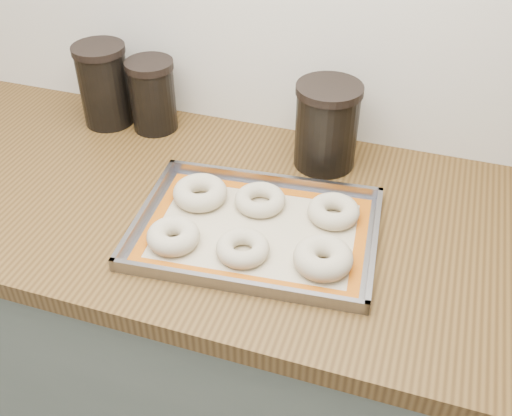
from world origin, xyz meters
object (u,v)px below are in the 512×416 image
(bagel_front_right, at_px, (323,258))
(canister_left, at_px, (104,85))
(bagel_front_left, at_px, (173,236))
(canister_mid, at_px, (153,95))
(bagel_front_mid, at_px, (243,248))
(bagel_back_right, at_px, (334,211))
(baking_tray, at_px, (256,230))
(bagel_back_left, at_px, (200,193))
(canister_right, at_px, (327,126))
(bagel_back_mid, at_px, (260,200))

(bagel_front_right, bearing_deg, canister_left, 150.84)
(bagel_front_left, distance_m, bagel_front_right, 0.28)
(bagel_front_left, distance_m, canister_mid, 0.45)
(bagel_front_mid, relative_size, bagel_front_right, 0.92)
(bagel_back_right, bearing_deg, canister_left, 161.29)
(baking_tray, height_order, bagel_back_left, bagel_back_left)
(baking_tray, distance_m, canister_right, 0.30)
(bagel_front_left, height_order, bagel_back_left, bagel_back_left)
(bagel_back_mid, xyz_separation_m, canister_right, (0.09, 0.20, 0.08))
(bagel_back_right, bearing_deg, baking_tray, -147.92)
(bagel_back_left, distance_m, bagel_back_mid, 0.12)
(bagel_back_mid, bearing_deg, bagel_back_left, -171.08)
(baking_tray, xyz_separation_m, canister_mid, (-0.36, 0.30, 0.08))
(bagel_back_mid, height_order, canister_right, canister_right)
(bagel_front_left, relative_size, bagel_back_left, 0.90)
(baking_tray, height_order, canister_left, canister_left)
(bagel_back_mid, height_order, bagel_back_right, bagel_back_right)
(bagel_front_right, xyz_separation_m, bagel_back_left, (-0.28, 0.11, -0.00))
(baking_tray, xyz_separation_m, bagel_front_left, (-0.13, -0.08, 0.02))
(baking_tray, distance_m, bagel_front_left, 0.16)
(bagel_back_left, xyz_separation_m, bagel_back_right, (0.27, 0.03, -0.00))
(bagel_front_mid, relative_size, canister_left, 0.50)
(bagel_back_right, bearing_deg, canister_right, 108.29)
(bagel_front_mid, distance_m, bagel_front_right, 0.15)
(bagel_front_right, relative_size, canister_right, 0.56)
(bagel_front_mid, relative_size, canister_mid, 0.57)
(canister_mid, xyz_separation_m, canister_right, (0.43, -0.02, 0.01))
(canister_right, bearing_deg, canister_left, 178.51)
(bagel_front_right, distance_m, bagel_back_mid, 0.21)
(bagel_front_mid, bearing_deg, bagel_back_mid, 95.62)
(canister_left, bearing_deg, bagel_front_mid, -37.31)
(baking_tray, height_order, canister_right, canister_right)
(bagel_front_right, height_order, canister_right, canister_right)
(canister_left, distance_m, canister_mid, 0.12)
(baking_tray, bearing_deg, bagel_back_mid, 102.11)
(bagel_front_right, bearing_deg, baking_tray, 158.49)
(bagel_front_mid, bearing_deg, bagel_back_left, 136.73)
(bagel_front_mid, bearing_deg, bagel_front_right, 6.16)
(bagel_back_right, bearing_deg, canister_mid, 156.11)
(bagel_back_right, relative_size, canister_left, 0.52)
(baking_tray, xyz_separation_m, bagel_back_mid, (-0.02, 0.08, 0.01))
(bagel_back_mid, relative_size, canister_left, 0.52)
(bagel_front_mid, xyz_separation_m, bagel_back_left, (-0.14, 0.13, 0.00))
(baking_tray, relative_size, bagel_front_left, 4.90)
(bagel_back_left, bearing_deg, bagel_front_mid, -43.27)
(bagel_front_mid, xyz_separation_m, bagel_back_mid, (-0.01, 0.15, -0.00))
(bagel_back_right, relative_size, canister_mid, 0.59)
(baking_tray, height_order, bagel_front_left, bagel_front_left)
(bagel_back_left, xyz_separation_m, canister_mid, (-0.22, 0.24, 0.06))
(canister_left, xyz_separation_m, canister_mid, (0.12, 0.01, -0.01))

